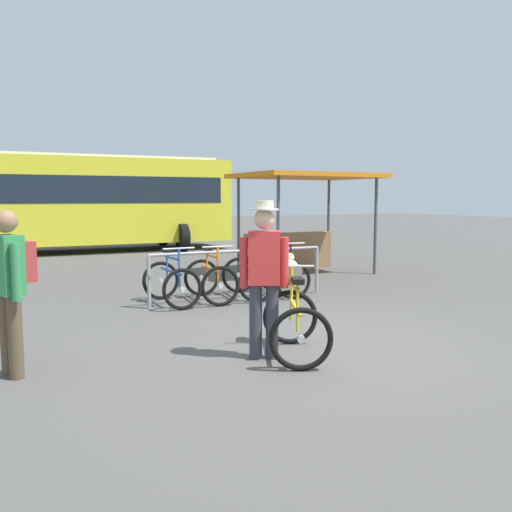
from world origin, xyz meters
The scene contains 11 objects.
ground_plane centered at (0.00, 0.00, 0.00)m, with size 80.00×80.00×0.00m, color #514F4C.
bike_rack_rail centered at (0.63, 3.05, 0.66)m, with size 3.21×0.20×0.88m.
racked_bike_blue centered at (-0.51, 3.28, 0.37)m, with size 0.67×1.12×0.98m.
racked_bike_orange centered at (0.19, 3.25, 0.37)m, with size 0.78×1.17×0.97m.
racked_bike_white centered at (0.89, 3.22, 0.37)m, with size 0.85×1.20×0.97m.
racked_bike_black centered at (1.59, 3.19, 0.37)m, with size 0.84×1.22×0.98m.
featured_bicycle centered at (-0.30, -0.07, 0.49)m, with size 1.07×1.26×1.09m.
person_with_featured_bike centered at (-0.69, -0.07, 0.95)m, with size 0.48×0.34×1.72m.
pedestrian_with_backpack centered at (-3.13, 0.62, 0.94)m, with size 0.41×0.51×1.64m.
bus_distant centered at (-0.18, 13.02, 1.74)m, with size 10.15×3.86×3.08m.
market_stall centered at (3.55, 5.62, 1.39)m, with size 3.12×2.33×2.30m.
Camera 1 is at (-3.59, -5.08, 1.76)m, focal length 37.96 mm.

